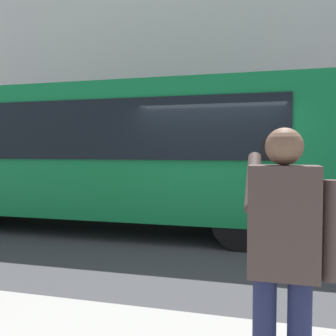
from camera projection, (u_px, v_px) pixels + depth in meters
name	position (u px, v px, depth m)	size (l,w,h in m)	color
ground_plane	(215.00, 241.00, 7.07)	(60.00, 60.00, 0.00)	#38383A
building_facade_far	(243.00, 30.00, 13.34)	(28.00, 1.55, 12.00)	beige
red_bus	(105.00, 152.00, 8.20)	(9.05, 2.54, 3.08)	#0F7238
pedestrian_photographer	(283.00, 248.00, 2.21)	(0.53, 0.52, 1.70)	#1E2347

